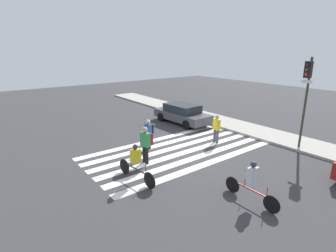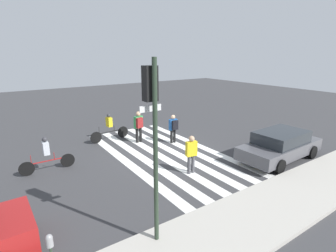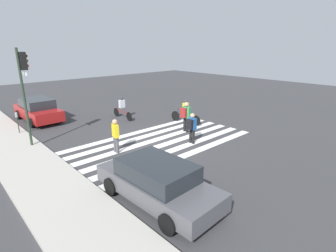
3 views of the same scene
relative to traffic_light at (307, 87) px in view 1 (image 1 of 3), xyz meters
The scene contains 10 objects.
ground_plane 7.47m from the traffic_light, 126.17° to the right, with size 60.00×60.00×0.00m, color #38383A.
sidewalk_curb 5.26m from the traffic_light, 166.85° to the left, with size 36.00×2.50×0.14m.
crosswalk_stripes 7.47m from the traffic_light, 126.17° to the right, with size 4.82×10.00×0.01m.
traffic_light is the anchor object (origin of this frame).
pedestrian_adult_blue_shirt 8.73m from the traffic_light, 115.28° to the right, with size 0.54×0.48×1.83m.
pedestrian_child_with_backpack 8.60m from the traffic_light, 129.03° to the right, with size 0.47×0.39×1.66m.
pedestrian_adult_tall_backpack 5.13m from the traffic_light, 142.09° to the right, with size 0.50×0.31×1.70m.
cyclist_far_lane 7.11m from the traffic_light, 76.33° to the right, with size 2.30×0.40×1.59m.
cyclist_mid_street 9.56m from the traffic_light, 104.63° to the right, with size 2.44×0.42×1.63m.
car_parked_silver_sedan 8.67m from the traffic_light, 169.37° to the right, with size 4.67×2.14×1.42m.
Camera 1 is at (10.32, -8.55, 5.35)m, focal length 28.00 mm.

